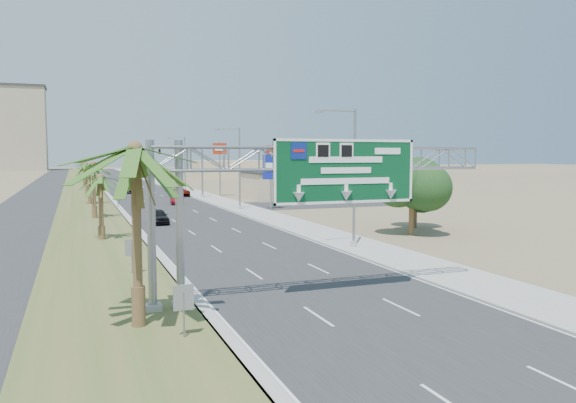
% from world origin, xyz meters
% --- Properties ---
extents(ground, '(600.00, 600.00, 0.00)m').
position_xyz_m(ground, '(0.00, 0.00, 0.00)').
color(ground, '#8C7A59').
rests_on(ground, ground).
extents(road, '(12.00, 300.00, 0.02)m').
position_xyz_m(road, '(0.00, 110.00, 0.01)').
color(road, '#28282B').
rests_on(road, ground).
extents(sidewalk_right, '(4.00, 300.00, 0.10)m').
position_xyz_m(sidewalk_right, '(8.50, 110.00, 0.05)').
color(sidewalk_right, '#9E9B93').
rests_on(sidewalk_right, ground).
extents(median_grass, '(7.00, 300.00, 0.12)m').
position_xyz_m(median_grass, '(-10.00, 110.00, 0.06)').
color(median_grass, '#415726').
rests_on(median_grass, ground).
extents(opposing_road, '(8.00, 300.00, 0.02)m').
position_xyz_m(opposing_road, '(-17.00, 110.00, 0.01)').
color(opposing_road, '#28282B').
rests_on(opposing_road, ground).
extents(sign_gantry, '(16.75, 1.24, 7.50)m').
position_xyz_m(sign_gantry, '(-1.06, 9.93, 6.06)').
color(sign_gantry, gray).
rests_on(sign_gantry, ground).
extents(palm_near, '(5.70, 5.70, 8.35)m').
position_xyz_m(palm_near, '(-9.20, 8.00, 6.93)').
color(palm_near, brown).
rests_on(palm_near, ground).
extents(palm_row_b, '(3.99, 3.99, 5.95)m').
position_xyz_m(palm_row_b, '(-9.50, 32.00, 4.90)').
color(palm_row_b, brown).
rests_on(palm_row_b, ground).
extents(palm_row_c, '(3.99, 3.99, 6.75)m').
position_xyz_m(palm_row_c, '(-9.50, 48.00, 5.66)').
color(palm_row_c, brown).
rests_on(palm_row_c, ground).
extents(palm_row_d, '(3.99, 3.99, 5.45)m').
position_xyz_m(palm_row_d, '(-9.50, 66.00, 4.42)').
color(palm_row_d, brown).
rests_on(palm_row_d, ground).
extents(palm_row_e, '(3.99, 3.99, 6.15)m').
position_xyz_m(palm_row_e, '(-9.50, 85.00, 5.09)').
color(palm_row_e, brown).
rests_on(palm_row_e, ground).
extents(palm_row_f, '(3.99, 3.99, 5.75)m').
position_xyz_m(palm_row_f, '(-9.50, 110.00, 4.71)').
color(palm_row_f, brown).
rests_on(palm_row_f, ground).
extents(streetlight_near, '(3.27, 0.44, 10.00)m').
position_xyz_m(streetlight_near, '(7.30, 22.00, 4.69)').
color(streetlight_near, gray).
rests_on(streetlight_near, ground).
extents(streetlight_mid, '(3.27, 0.44, 10.00)m').
position_xyz_m(streetlight_mid, '(7.30, 52.00, 4.69)').
color(streetlight_mid, gray).
rests_on(streetlight_mid, ground).
extents(streetlight_far, '(3.27, 0.44, 10.00)m').
position_xyz_m(streetlight_far, '(7.30, 88.00, 4.69)').
color(streetlight_far, gray).
rests_on(streetlight_far, ground).
extents(signal_mast, '(10.28, 0.71, 8.00)m').
position_xyz_m(signal_mast, '(5.17, 71.97, 4.85)').
color(signal_mast, gray).
rests_on(signal_mast, ground).
extents(store_building, '(18.00, 10.00, 4.00)m').
position_xyz_m(store_building, '(22.00, 66.00, 2.00)').
color(store_building, '#CDB38B').
rests_on(store_building, ground).
extents(oak_near, '(4.50, 4.50, 6.80)m').
position_xyz_m(oak_near, '(15.00, 26.00, 4.53)').
color(oak_near, brown).
rests_on(oak_near, ground).
extents(oak_far, '(3.50, 3.50, 5.60)m').
position_xyz_m(oak_far, '(18.00, 30.00, 3.82)').
color(oak_far, brown).
rests_on(oak_far, ground).
extents(median_signback_a, '(0.75, 0.08, 2.08)m').
position_xyz_m(median_signback_a, '(-7.80, 6.00, 1.45)').
color(median_signback_a, gray).
rests_on(median_signback_a, ground).
extents(median_signback_b, '(0.75, 0.08, 2.08)m').
position_xyz_m(median_signback_b, '(-8.50, 18.00, 1.45)').
color(median_signback_b, gray).
rests_on(median_signback_b, ground).
extents(tower_distant, '(20.00, 16.00, 35.00)m').
position_xyz_m(tower_distant, '(-32.00, 250.00, 17.50)').
color(tower_distant, gray).
rests_on(tower_distant, ground).
extents(building_distant_right, '(20.00, 12.00, 5.00)m').
position_xyz_m(building_distant_right, '(30.00, 140.00, 2.50)').
color(building_distant_right, '#CDB38B').
rests_on(building_distant_right, ground).
extents(car_left_lane, '(1.86, 4.34, 1.46)m').
position_xyz_m(car_left_lane, '(-3.86, 41.40, 0.73)').
color(car_left_lane, black).
rests_on(car_left_lane, ground).
extents(car_mid_lane, '(1.86, 4.31, 1.38)m').
position_xyz_m(car_mid_lane, '(1.50, 62.72, 0.69)').
color(car_mid_lane, maroon).
rests_on(car_mid_lane, ground).
extents(car_right_lane, '(2.83, 5.39, 1.45)m').
position_xyz_m(car_right_lane, '(4.57, 77.04, 0.72)').
color(car_right_lane, gray).
rests_on(car_right_lane, ground).
extents(car_far, '(2.87, 5.83, 1.63)m').
position_xyz_m(car_far, '(-2.53, 87.79, 0.81)').
color(car_far, black).
rests_on(car_far, ground).
extents(pole_sign_red_near, '(2.42, 0.62, 8.11)m').
position_xyz_m(pole_sign_red_near, '(12.37, 52.51, 6.30)').
color(pole_sign_red_near, gray).
rests_on(pole_sign_red_near, ground).
extents(pole_sign_blue, '(2.02, 0.64, 6.94)m').
position_xyz_m(pole_sign_blue, '(11.14, 50.91, 5.01)').
color(pole_sign_blue, gray).
rests_on(pole_sign_blue, ground).
extents(pole_sign_red_far, '(2.20, 0.90, 8.79)m').
position_xyz_m(pole_sign_red_far, '(10.51, 74.04, 6.96)').
color(pole_sign_red_far, gray).
rests_on(pole_sign_red_far, ground).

